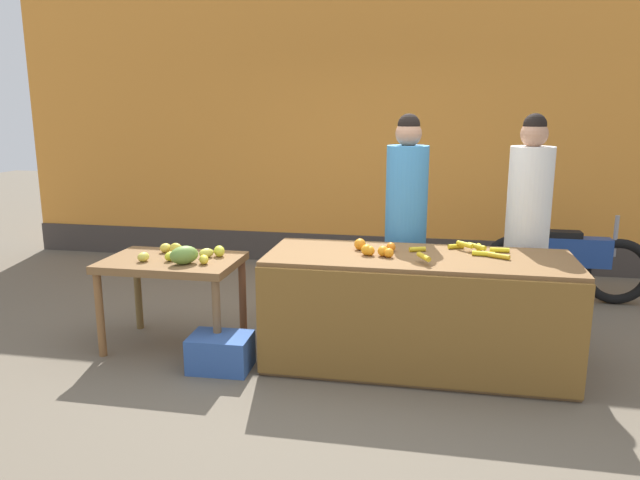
{
  "coord_description": "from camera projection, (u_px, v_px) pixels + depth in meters",
  "views": [
    {
      "loc": [
        0.64,
        -4.22,
        1.87
      ],
      "look_at": [
        -0.21,
        0.15,
        0.89
      ],
      "focal_mm": 33.53,
      "sensor_mm": 36.0,
      "label": 1
    }
  ],
  "objects": [
    {
      "name": "vendor_woman_blue_shirt",
      "position": [
        406.0,
        226.0,
        4.92
      ],
      "size": [
        0.34,
        0.34,
        1.83
      ],
      "color": "#33333D",
      "rests_on": "ground"
    },
    {
      "name": "produce_crate",
      "position": [
        221.0,
        352.0,
        4.35
      ],
      "size": [
        0.45,
        0.33,
        0.26
      ],
      "primitive_type": "cube",
      "rotation": [
        0.0,
        0.0,
        0.03
      ],
      "color": "#3359A5",
      "rests_on": "ground"
    },
    {
      "name": "ground_plane",
      "position": [
        343.0,
        358.0,
        4.57
      ],
      "size": [
        24.0,
        24.0,
        0.0
      ],
      "primitive_type": "plane",
      "color": "#665B4C"
    },
    {
      "name": "market_wall_back",
      "position": [
        382.0,
        123.0,
        7.0
      ],
      "size": [
        9.04,
        0.23,
        3.47
      ],
      "color": "orange",
      "rests_on": "ground"
    },
    {
      "name": "side_table_wooden",
      "position": [
        172.0,
        270.0,
        4.68
      ],
      "size": [
        1.04,
        0.7,
        0.72
      ],
      "color": "brown",
      "rests_on": "ground"
    },
    {
      "name": "orange_pile",
      "position": [
        374.0,
        249.0,
        4.32
      ],
      "size": [
        0.31,
        0.27,
        0.09
      ],
      "color": "orange",
      "rests_on": "fruit_stall_counter"
    },
    {
      "name": "produce_sack",
      "position": [
        294.0,
        284.0,
        5.46
      ],
      "size": [
        0.46,
        0.44,
        0.59
      ],
      "primitive_type": "ellipsoid",
      "rotation": [
        0.0,
        0.0,
        0.55
      ],
      "color": "tan",
      "rests_on": "ground"
    },
    {
      "name": "mango_papaya_pile",
      "position": [
        185.0,
        254.0,
        4.59
      ],
      "size": [
        0.63,
        0.51,
        0.14
      ],
      "color": "yellow",
      "rests_on": "side_table_wooden"
    },
    {
      "name": "vendor_woman_white_shirt",
      "position": [
        527.0,
        230.0,
        4.75
      ],
      "size": [
        0.34,
        0.34,
        1.83
      ],
      "color": "#33333D",
      "rests_on": "ground"
    },
    {
      "name": "banana_bunch_pile",
      "position": [
        468.0,
        250.0,
        4.32
      ],
      "size": [
        0.72,
        0.64,
        0.07
      ],
      "color": "yellow",
      "rests_on": "fruit_stall_counter"
    },
    {
      "name": "fruit_stall_counter",
      "position": [
        417.0,
        311.0,
        4.36
      ],
      "size": [
        2.19,
        0.83,
        0.84
      ],
      "color": "brown",
      "rests_on": "ground"
    },
    {
      "name": "parked_motorcycle",
      "position": [
        566.0,
        262.0,
        5.84
      ],
      "size": [
        1.6,
        0.18,
        0.88
      ],
      "color": "black",
      "rests_on": "ground"
    }
  ]
}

